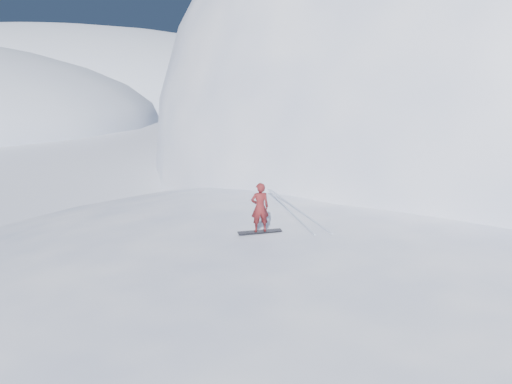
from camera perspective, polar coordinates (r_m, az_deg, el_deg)
ground at (r=13.96m, az=13.86°, el=-18.40°), size 400.00×400.00×0.00m
near_ridge at (r=16.69m, az=13.42°, el=-12.45°), size 36.00×28.00×4.80m
summit_peak at (r=46.01m, az=28.18°, el=3.79°), size 60.00×56.00×56.00m
peak_shoulder at (r=34.89m, az=17.59°, el=1.79°), size 28.00×24.00×18.00m
far_ridge_c at (r=126.08m, az=-24.05°, el=10.36°), size 140.00×90.00×36.00m
wind_bumps at (r=15.50m, az=9.01°, el=-14.49°), size 16.00×14.40×1.00m
snowboard at (r=15.13m, az=0.48°, el=-4.96°), size 1.49×0.41×0.02m
snowboarder at (r=14.87m, az=0.49°, el=-1.94°), size 0.63×0.45×1.65m
board_tracks at (r=17.68m, az=4.50°, el=-1.99°), size 1.27×5.97×0.04m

